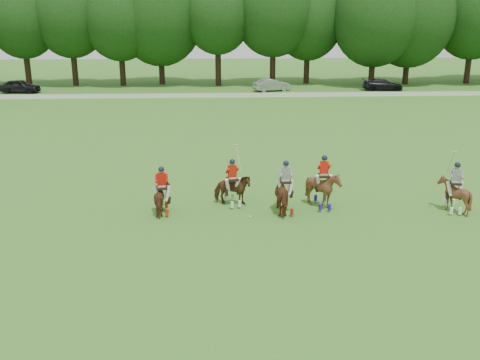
{
  "coord_description": "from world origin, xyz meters",
  "views": [
    {
      "loc": [
        -0.87,
        -17.91,
        8.26
      ],
      "look_at": [
        0.3,
        4.2,
        1.4
      ],
      "focal_mm": 40.0,
      "sensor_mm": 36.0,
      "label": 1
    }
  ],
  "objects_px": {
    "polo_red_a": "(162,197)",
    "polo_red_b": "(232,189)",
    "car_right": "(383,85)",
    "car_mid": "(272,85)",
    "car_left": "(20,86)",
    "polo_red_c": "(323,189)",
    "polo_stripe_a": "(285,194)",
    "polo_stripe_b": "(454,194)",
    "polo_ball": "(250,217)"
  },
  "relations": [
    {
      "from": "polo_red_b",
      "to": "car_left",
      "type": "bearing_deg",
      "value": 120.29
    },
    {
      "from": "car_left",
      "to": "polo_ball",
      "type": "distance_m",
      "value": 45.29
    },
    {
      "from": "car_right",
      "to": "polo_red_c",
      "type": "xyz_separation_m",
      "value": [
        -14.6,
        -38.1,
        0.22
      ]
    },
    {
      "from": "car_right",
      "to": "polo_red_b",
      "type": "xyz_separation_m",
      "value": [
        -18.62,
        -37.61,
        0.1
      ]
    },
    {
      "from": "car_left",
      "to": "polo_stripe_b",
      "type": "height_order",
      "value": "polo_stripe_b"
    },
    {
      "from": "car_left",
      "to": "polo_red_a",
      "type": "distance_m",
      "value": 42.89
    },
    {
      "from": "car_right",
      "to": "polo_stripe_a",
      "type": "bearing_deg",
      "value": 162.73
    },
    {
      "from": "polo_stripe_a",
      "to": "polo_red_b",
      "type": "bearing_deg",
      "value": 156.12
    },
    {
      "from": "polo_red_b",
      "to": "polo_red_c",
      "type": "relative_size",
      "value": 1.12
    },
    {
      "from": "polo_red_c",
      "to": "polo_stripe_b",
      "type": "height_order",
      "value": "polo_stripe_b"
    },
    {
      "from": "car_mid",
      "to": "car_right",
      "type": "relative_size",
      "value": 0.93
    },
    {
      "from": "polo_stripe_a",
      "to": "polo_stripe_b",
      "type": "relative_size",
      "value": 0.84
    },
    {
      "from": "polo_stripe_b",
      "to": "polo_ball",
      "type": "relative_size",
      "value": 30.72
    },
    {
      "from": "polo_red_a",
      "to": "polo_red_c",
      "type": "bearing_deg",
      "value": 3.17
    },
    {
      "from": "polo_red_b",
      "to": "polo_red_c",
      "type": "height_order",
      "value": "polo_red_b"
    },
    {
      "from": "car_mid",
      "to": "polo_ball",
      "type": "xyz_separation_m",
      "value": [
        -5.25,
        -39.21,
        -0.65
      ]
    },
    {
      "from": "car_right",
      "to": "car_left",
      "type": "bearing_deg",
      "value": 95.7
    },
    {
      "from": "polo_red_b",
      "to": "polo_stripe_a",
      "type": "xyz_separation_m",
      "value": [
        2.26,
        -1.0,
        0.09
      ]
    },
    {
      "from": "polo_red_a",
      "to": "polo_red_b",
      "type": "height_order",
      "value": "polo_red_b"
    },
    {
      "from": "polo_stripe_b",
      "to": "polo_red_c",
      "type": "bearing_deg",
      "value": 171.85
    },
    {
      "from": "polo_red_a",
      "to": "polo_stripe_b",
      "type": "height_order",
      "value": "polo_stripe_b"
    },
    {
      "from": "car_left",
      "to": "car_right",
      "type": "bearing_deg",
      "value": -85.44
    },
    {
      "from": "polo_stripe_b",
      "to": "polo_ball",
      "type": "height_order",
      "value": "polo_stripe_b"
    },
    {
      "from": "car_left",
      "to": "polo_red_c",
      "type": "distance_m",
      "value": 46.12
    },
    {
      "from": "polo_red_b",
      "to": "polo_stripe_b",
      "type": "height_order",
      "value": "polo_stripe_b"
    },
    {
      "from": "car_left",
      "to": "polo_stripe_a",
      "type": "distance_m",
      "value": 45.58
    },
    {
      "from": "polo_stripe_a",
      "to": "polo_stripe_b",
      "type": "distance_m",
      "value": 7.37
    },
    {
      "from": "car_left",
      "to": "polo_ball",
      "type": "relative_size",
      "value": 48.25
    },
    {
      "from": "polo_red_a",
      "to": "polo_ball",
      "type": "bearing_deg",
      "value": -10.95
    },
    {
      "from": "polo_ball",
      "to": "car_right",
      "type": "bearing_deg",
      "value": 65.42
    },
    {
      "from": "polo_stripe_a",
      "to": "polo_ball",
      "type": "distance_m",
      "value": 1.86
    },
    {
      "from": "car_mid",
      "to": "polo_stripe_a",
      "type": "bearing_deg",
      "value": 156.61
    },
    {
      "from": "car_right",
      "to": "car_mid",
      "type": "bearing_deg",
      "value": 95.7
    },
    {
      "from": "polo_ball",
      "to": "polo_red_a",
      "type": "bearing_deg",
      "value": 169.05
    },
    {
      "from": "polo_red_b",
      "to": "polo_ball",
      "type": "distance_m",
      "value": 1.88
    },
    {
      "from": "car_left",
      "to": "car_right",
      "type": "relative_size",
      "value": 0.96
    },
    {
      "from": "car_mid",
      "to": "polo_stripe_b",
      "type": "relative_size",
      "value": 1.52
    },
    {
      "from": "polo_red_a",
      "to": "polo_stripe_b",
      "type": "xyz_separation_m",
      "value": [
        12.67,
        -0.41,
        0.05
      ]
    },
    {
      "from": "polo_red_c",
      "to": "polo_stripe_a",
      "type": "bearing_deg",
      "value": -163.64
    },
    {
      "from": "polo_red_b",
      "to": "polo_red_c",
      "type": "xyz_separation_m",
      "value": [
        4.02,
        -0.48,
        0.12
      ]
    },
    {
      "from": "polo_stripe_b",
      "to": "polo_red_a",
      "type": "bearing_deg",
      "value": 178.14
    },
    {
      "from": "car_left",
      "to": "polo_red_b",
      "type": "bearing_deg",
      "value": -145.15
    },
    {
      "from": "polo_red_b",
      "to": "polo_stripe_a",
      "type": "bearing_deg",
      "value": -23.88
    },
    {
      "from": "car_left",
      "to": "car_right",
      "type": "distance_m",
      "value": 40.59
    },
    {
      "from": "car_mid",
      "to": "car_left",
      "type": "bearing_deg",
      "value": 72.06
    },
    {
      "from": "car_right",
      "to": "polo_stripe_b",
      "type": "xyz_separation_m",
      "value": [
        -9.0,
        -38.9,
        0.14
      ]
    },
    {
      "from": "car_left",
      "to": "polo_red_b",
      "type": "relative_size",
      "value": 1.61
    },
    {
      "from": "polo_stripe_b",
      "to": "polo_ball",
      "type": "bearing_deg",
      "value": -178.0
    },
    {
      "from": "car_mid",
      "to": "polo_red_c",
      "type": "xyz_separation_m",
      "value": [
        -1.92,
        -38.1,
        0.18
      ]
    },
    {
      "from": "car_right",
      "to": "polo_red_c",
      "type": "height_order",
      "value": "polo_red_c"
    }
  ]
}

